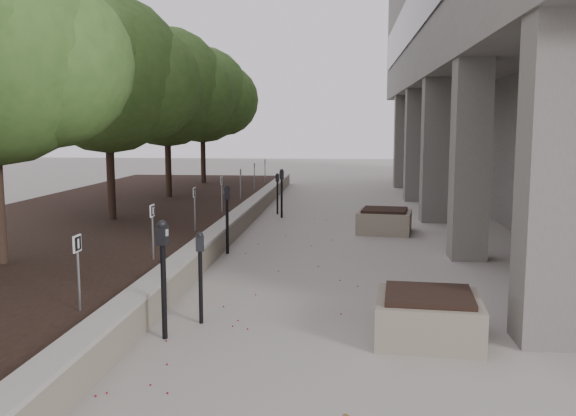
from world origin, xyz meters
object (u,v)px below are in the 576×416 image
at_px(planter_back, 384,221).
at_px(crabapple_tree_4, 167,112).
at_px(parking_meter_5, 282,193).
at_px(crabapple_tree_3, 108,108).
at_px(crabapple_tree_5, 202,115).
at_px(parking_meter_2, 164,280).
at_px(parking_meter_3, 227,219).
at_px(parking_meter_1, 200,278).
at_px(planter_front, 428,316).
at_px(parking_meter_4, 277,194).

bearing_deg(planter_back, crabapple_tree_4, 149.31).
bearing_deg(crabapple_tree_4, parking_meter_5, -23.39).
bearing_deg(parking_meter_5, planter_back, -42.92).
distance_m(crabapple_tree_3, crabapple_tree_5, 10.00).
height_order(crabapple_tree_3, parking_meter_2, crabapple_tree_3).
relative_size(parking_meter_3, planter_back, 1.12).
xyz_separation_m(parking_meter_1, planter_front, (3.01, -0.36, -0.33)).
height_order(parking_meter_4, planter_back, parking_meter_4).
bearing_deg(planter_back, parking_meter_2, -111.47).
height_order(crabapple_tree_5, planter_back, crabapple_tree_5).
height_order(crabapple_tree_5, parking_meter_4, crabapple_tree_5).
bearing_deg(parking_meter_3, parking_meter_4, 65.63).
relative_size(crabapple_tree_5, parking_meter_5, 3.77).
distance_m(crabapple_tree_5, parking_meter_3, 12.63).
distance_m(parking_meter_2, parking_meter_5, 10.62).
bearing_deg(parking_meter_4, crabapple_tree_5, 127.25).
relative_size(crabapple_tree_5, planter_back, 4.16).
relative_size(parking_meter_3, parking_meter_4, 1.16).
bearing_deg(planter_back, parking_meter_3, -139.36).
height_order(parking_meter_3, parking_meter_5, parking_meter_3).
bearing_deg(parking_meter_4, parking_meter_3, -88.31).
height_order(crabapple_tree_4, parking_meter_4, crabapple_tree_4).
distance_m(crabapple_tree_3, parking_meter_5, 5.64).
distance_m(crabapple_tree_4, parking_meter_2, 12.98).
height_order(crabapple_tree_5, parking_meter_3, crabapple_tree_5).
distance_m(crabapple_tree_4, parking_meter_1, 12.48).
xyz_separation_m(crabapple_tree_4, parking_meter_3, (3.26, -6.97, -2.39)).
relative_size(crabapple_tree_3, crabapple_tree_5, 1.00).
bearing_deg(parking_meter_1, parking_meter_3, 78.26).
xyz_separation_m(crabapple_tree_3, parking_meter_2, (3.46, -7.29, -2.36)).
xyz_separation_m(parking_meter_5, planter_front, (2.92, -10.33, -0.42)).
height_order(crabapple_tree_5, planter_front, crabapple_tree_5).
xyz_separation_m(parking_meter_2, parking_meter_3, (-0.20, 5.32, -0.03)).
distance_m(crabapple_tree_3, parking_meter_2, 8.41).
bearing_deg(parking_meter_2, planter_front, 20.71).
bearing_deg(parking_meter_4, planter_front, -68.73).
bearing_deg(parking_meter_1, crabapple_tree_3, 101.54).
bearing_deg(parking_meter_3, planter_front, -75.50).
xyz_separation_m(crabapple_tree_5, parking_meter_3, (3.26, -11.97, -2.39)).
xyz_separation_m(crabapple_tree_5, parking_meter_1, (3.78, -16.64, -2.48)).
xyz_separation_m(crabapple_tree_3, parking_meter_1, (3.78, -6.64, -2.48)).
bearing_deg(crabapple_tree_3, parking_meter_1, -60.35).
xyz_separation_m(parking_meter_4, planter_back, (3.06, -3.07, -0.33)).
bearing_deg(crabapple_tree_5, crabapple_tree_3, -90.00).
bearing_deg(planter_back, crabapple_tree_3, -171.47).
height_order(parking_meter_1, parking_meter_4, parking_meter_1).
height_order(crabapple_tree_3, crabapple_tree_5, same).
bearing_deg(parking_meter_5, parking_meter_4, 101.62).
relative_size(crabapple_tree_3, planter_back, 4.16).
bearing_deg(parking_meter_5, planter_front, -78.08).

